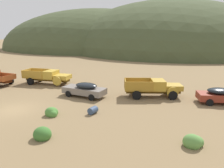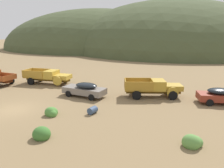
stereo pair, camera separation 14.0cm
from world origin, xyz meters
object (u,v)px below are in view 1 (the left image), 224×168
car_primer_gray (83,89)px  truck_mustard (157,88)px  oil_drum_foreground (93,110)px  truck_faded_yellow (50,77)px  car_rust_red (224,95)px

car_primer_gray → truck_mustard: truck_mustard is taller
truck_mustard → oil_drum_foreground: 8.25m
car_primer_gray → oil_drum_foreground: size_ratio=5.60×
truck_faded_yellow → car_primer_gray: truck_faded_yellow is taller
car_primer_gray → car_rust_red: (14.37, 2.18, -0.00)m
truck_faded_yellow → oil_drum_foreground: size_ratio=7.04×
car_rust_red → oil_drum_foreground: bearing=-161.1°
car_primer_gray → oil_drum_foreground: 5.36m
car_primer_gray → oil_drum_foreground: bearing=132.5°
car_rust_red → car_primer_gray: bearing=177.4°
car_rust_red → oil_drum_foreground: size_ratio=5.52×
truck_mustard → oil_drum_foreground: (-4.70, -6.74, -0.71)m
car_primer_gray → oil_drum_foreground: (3.04, -4.39, -0.51)m
car_rust_red → truck_faded_yellow: bearing=164.6°
truck_faded_yellow → car_primer_gray: 7.70m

